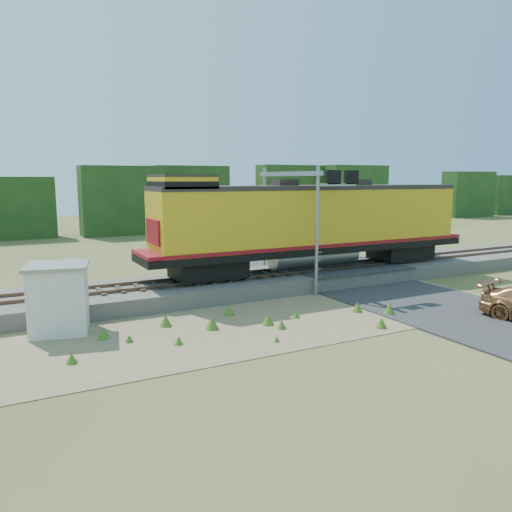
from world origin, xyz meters
TOP-DOWN VIEW (x-y plane):
  - ground at (0.00, 0.00)m, footprint 140.00×140.00m
  - ballast at (0.00, 6.00)m, footprint 70.00×5.00m
  - rails at (0.00, 6.00)m, footprint 70.00×1.54m
  - dirt_shoulder at (-2.00, 0.50)m, footprint 26.00×8.00m
  - road at (7.00, 0.74)m, footprint 7.00×66.00m
  - tree_line_north at (0.00, 38.00)m, footprint 130.00×3.00m
  - weed_clumps at (-3.50, 0.10)m, footprint 15.00×6.20m
  - locomotive at (4.68, 6.00)m, footprint 20.51×3.13m
  - shed at (-9.34, 2.79)m, footprint 2.76×2.76m
  - signal_gantry at (3.53, 5.35)m, footprint 2.65×6.20m

SIDE VIEW (x-z plane):
  - ground at x=0.00m, z-range 0.00..0.00m
  - weed_clumps at x=-3.50m, z-range -0.28..0.28m
  - dirt_shoulder at x=-2.00m, z-range 0.00..0.03m
  - road at x=7.00m, z-range -0.34..0.52m
  - ballast at x=0.00m, z-range 0.00..0.80m
  - rails at x=0.00m, z-range 0.80..0.96m
  - shed at x=-9.34m, z-range 0.02..2.77m
  - tree_line_north at x=0.00m, z-range -0.18..6.32m
  - locomotive at x=4.68m, z-range 0.93..6.22m
  - signal_gantry at x=3.53m, z-range 1.70..8.40m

